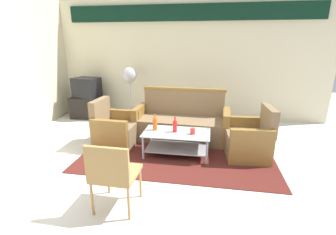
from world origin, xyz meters
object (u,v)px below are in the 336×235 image
Objects in this scene: armchair_left at (115,130)px; television at (87,88)px; tv_stand at (89,107)px; wicker_chair at (113,172)px; couch at (181,123)px; coffee_table at (177,140)px; armchair_right at (249,140)px; bottle_red at (175,126)px; pedestal_fan at (129,78)px; cup at (193,131)px; bottle_orange at (155,124)px.

television reaches higher than armchair_left.
tv_stand is 0.50m from television.
wicker_chair is at bearing 133.24° from television.
television is (-2.48, 1.03, 0.44)m from couch.
wicker_chair is (-0.49, -2.28, 0.18)m from couch.
coffee_table is 1.38× the size of tv_stand.
armchair_right is 3.26× the size of bottle_red.
pedestal_fan is at bearing 126.90° from bottle_red.
pedestal_fan is at bearing -35.62° from couch.
cup is (0.30, -0.05, -0.05)m from bottle_red.
coffee_table is 1.31× the size of wicker_chair.
cup is 3.31m from television.
bottle_orange reaches higher than cup.
bottle_red is at bearing 90.46° from couch.
armchair_right is at bearing 156.09° from couch.
wicker_chair is at bearing -75.02° from pedestal_fan.
coffee_table is 0.45m from bottle_orange.
couch is 2.15× the size of armchair_left.
armchair_right is 8.50× the size of cup.
bottle_red is at bearing 156.52° from television.
couch reaches higher than wicker_chair.
wicker_chair is at bearing -107.68° from coffee_table.
couch is 2.18× the size of wicker_chair.
wicker_chair is (-0.46, -1.55, -0.01)m from bottle_red.
cup is at bearing -7.80° from bottle_orange.
pedestal_fan is (1.09, 0.05, 0.75)m from tv_stand.
coffee_table is at bearing 73.50° from wicker_chair.
couch is at bearing 116.75° from armchair_left.
armchair_right is at bearing 46.45° from wicker_chair.
cup is at bearing -8.68° from coffee_table.
tv_stand is at bearing 140.63° from bottle_orange.
armchair_left is at bearing -49.71° from tv_stand.
wicker_chair is (-1.68, -1.70, 0.21)m from armchair_right.
couch is at bearing 62.09° from bottle_orange.
bottle_red is (1.14, -0.21, 0.22)m from armchair_left.
bottle_orange is (-1.56, -0.11, 0.23)m from armchair_right.
couch is at bearing 59.75° from armchair_right.
cup is 2.56m from pedestal_fan.
armchair_right is 3.16m from pedestal_fan.
cup is 0.12× the size of wicker_chair.
armchair_right reaches higher than bottle_orange.
couch reaches higher than bottle_orange.
armchair_right is 4.04m from television.
pedestal_fan is (-1.39, 1.83, 0.74)m from coffee_table.
armchair_right reaches higher than wicker_chair.
television reaches higher than tv_stand.
cup is at bearing 158.76° from television.
couch is 2.34m from wicker_chair.
armchair_left is at bearing 84.42° from armchair_right.
armchair_left reaches higher than wicker_chair.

